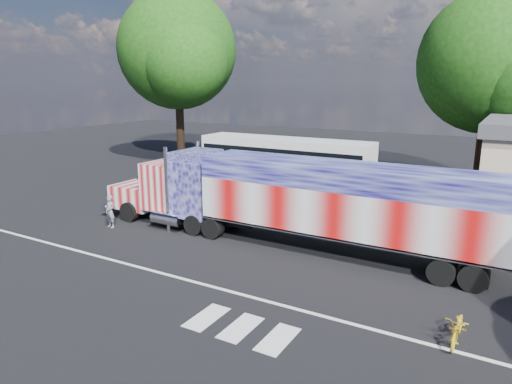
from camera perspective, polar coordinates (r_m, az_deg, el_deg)
The scene contains 8 objects.
ground at distance 19.27m, azimuth -4.50°, elevation -7.32°, with size 100.00×100.00×0.00m, color black.
lane_markings at distance 15.55m, azimuth -7.22°, elevation -12.69°, with size 30.00×2.67×0.01m.
semi_truck at distance 19.33m, azimuth 4.44°, elevation -0.82°, with size 18.84×2.98×4.02m.
coach_bus at distance 29.80m, azimuth 3.59°, elevation 3.63°, with size 11.48×2.67×3.34m.
woman at distance 23.07m, azimuth -17.77°, elevation -2.33°, with size 0.58×0.38×1.59m, color slate.
bicycle at distance 13.87m, azimuth 23.93°, elevation -15.28°, with size 0.57×1.64×0.86m, color gold.
tree_ne_a at distance 31.55m, azimuth 27.64°, elevation 14.15°, with size 9.02×8.59×12.35m.
tree_nw_a at distance 41.23m, azimuth -9.68°, elevation 17.03°, with size 10.57×10.07×14.58m.
Camera 1 is at (10.28, -14.79, 6.85)m, focal length 32.00 mm.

